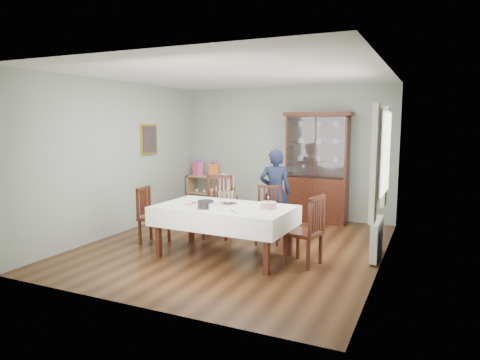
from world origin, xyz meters
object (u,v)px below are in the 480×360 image
Objects in this scene: chair_end_left at (153,227)px; gift_bag_orange at (214,168)px; chair_far_right at (268,226)px; china_cabinet at (317,166)px; birthday_cake at (268,206)px; high_chair at (224,207)px; woman at (275,192)px; chair_far_left at (218,219)px; dining_table at (224,231)px; gift_bag_pink at (198,167)px; champagne_tray at (226,200)px; sideboard at (208,193)px; chair_end_right at (304,244)px.

chair_end_left is 2.42× the size of gift_bag_orange.
chair_far_right is 2.43× the size of gift_bag_orange.
china_cabinet reaches higher than gift_bag_orange.
high_chair is at bearing 134.51° from birthday_cake.
chair_far_right is 0.61× the size of woman.
birthday_cake is at bearing -48.09° from chair_far_left.
woman is at bearing 80.52° from dining_table.
gift_bag_pink is 0.41m from gift_bag_orange.
champagne_tray is at bearing -104.79° from china_cabinet.
champagne_tray reaches higher than sideboard.
china_cabinet is at bearing 41.92° from chair_far_left.
woman is at bearing -55.49° from chair_end_left.
chair_far_left is at bearing -60.38° from gift_bag_orange.
chair_end_right is (0.85, -0.82, 0.02)m from chair_far_right.
chair_far_left is at bearing 19.05° from woman.
woman is (-0.41, -1.30, -0.36)m from china_cabinet.
chair_end_left is at bearing 174.57° from dining_table.
gift_bag_orange is (-0.87, 1.24, 0.57)m from high_chair.
china_cabinet reaches higher than champagne_tray.
high_chair is at bearing -54.97° from gift_bag_orange.
chair_end_right is at bearing 5.73° from birthday_cake.
chair_far_right is 0.74m from woman.
sideboard is at bearing 132.42° from birthday_cake.
chair_end_right is at bearing 6.21° from dining_table.
champagne_tray reaches higher than chair_far_right.
china_cabinet is at bearing 75.21° from champagne_tray.
chair_far_left is 1.95m from chair_end_right.
dining_table is at bearing -71.34° from chair_far_left.
high_chair is (-0.20, 0.63, 0.09)m from chair_far_left.
birthday_cake is (0.66, 0.08, 0.42)m from dining_table.
champagne_tray reaches higher than chair_end_left.
chair_end_right is at bearing -95.68° from chair_end_left.
champagne_tray is at bearing 106.91° from dining_table.
gift_bag_pink is (-0.70, 2.66, 0.70)m from chair_end_left.
high_chair is 2.12m from birthday_cake.
sideboard is 1.64m from high_chair.
gift_bag_pink reaches higher than high_chair.
woman reaches higher than sideboard.
birthday_cake is at bearing -82.80° from chair_far_right.
chair_end_left reaches higher than sideboard.
china_cabinet is 2.33× the size of chair_far_right.
champagne_tray is (-0.04, 0.13, 0.44)m from dining_table.
birthday_cake is at bearing -49.48° from gift_bag_orange.
gift_bag_orange is at bearing 123.02° from high_chair.
china_cabinet is 3.45m from chair_end_left.
china_cabinet is 2.20× the size of chair_end_right.
chair_far_left reaches higher than birthday_cake.
gift_bag_pink reaches higher than chair_end_right.
chair_end_right is at bearing -78.91° from china_cabinet.
chair_far_left is at bearing 167.96° from chair_far_right.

